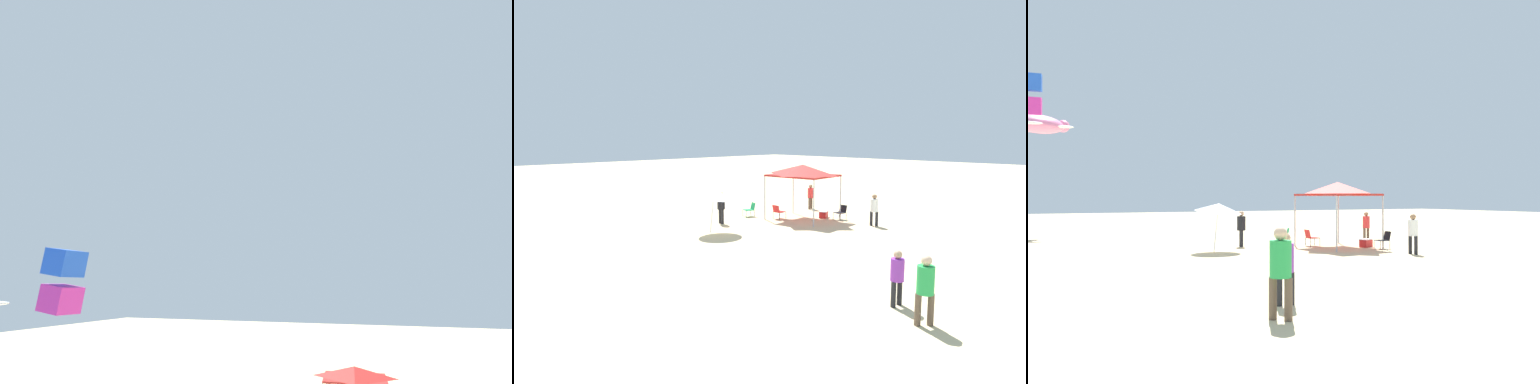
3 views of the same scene
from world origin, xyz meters
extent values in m
cube|color=red|center=(-0.43, 0.49, 2.53)|extent=(3.67, 3.12, 0.10)
pyramid|color=red|center=(-0.43, 0.49, 2.87)|extent=(3.59, 3.06, 0.57)
sphere|color=#A87A56|center=(1.55, -2.63, 1.50)|extent=(0.24, 0.24, 0.24)
cube|color=blue|center=(7.83, 13.79, 8.33)|extent=(1.16, 1.06, 1.01)
cube|color=#E02D9E|center=(7.83, 13.79, 7.11)|extent=(1.16, 1.06, 1.01)
camera|label=1|loc=(-2.94, 24.60, 7.53)|focal=27.41mm
camera|label=2|loc=(-16.65, 19.61, 4.81)|focal=31.05mm
camera|label=3|loc=(-20.59, 13.51, 2.40)|focal=34.69mm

